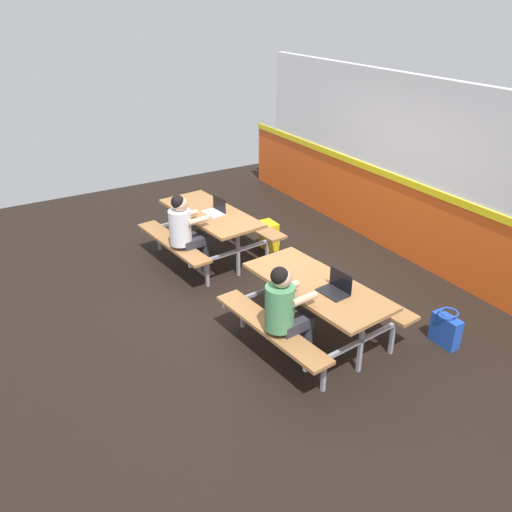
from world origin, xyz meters
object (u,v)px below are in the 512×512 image
(picnic_table_right, at_px, (316,297))
(student_nearer, at_px, (186,229))
(backpack_dark, at_px, (269,236))
(laptop_silver, at_px, (215,210))
(student_further, at_px, (286,309))
(laptop_dark, at_px, (336,288))
(tote_bag_bright, at_px, (446,330))
(picnic_table_left, at_px, (211,222))

(picnic_table_right, bearing_deg, student_nearer, -164.38)
(student_nearer, xyz_separation_m, backpack_dark, (-0.14, 1.43, -0.49))
(student_nearer, xyz_separation_m, laptop_silver, (-0.23, 0.57, 0.08))
(student_further, height_order, laptop_dark, student_further)
(tote_bag_bright, bearing_deg, laptop_silver, -158.65)
(student_nearer, distance_m, laptop_silver, 0.62)
(student_nearer, distance_m, backpack_dark, 1.52)
(student_nearer, height_order, student_further, same)
(laptop_dark, bearing_deg, tote_bag_bright, 63.73)
(backpack_dark, bearing_deg, picnic_table_left, -101.02)
(laptop_dark, height_order, backpack_dark, laptop_dark)
(student_further, height_order, tote_bag_bright, student_further)
(laptop_dark, xyz_separation_m, backpack_dark, (-2.54, 0.77, -0.57))
(picnic_table_right, xyz_separation_m, laptop_silver, (-2.39, -0.03, 0.21))
(laptop_silver, bearing_deg, student_nearer, -67.87)
(laptop_dark, bearing_deg, picnic_table_left, -177.09)
(student_further, bearing_deg, backpack_dark, 151.19)
(student_further, relative_size, tote_bag_bright, 2.81)
(picnic_table_right, relative_size, student_further, 1.51)
(student_further, bearing_deg, student_nearer, -178.46)
(backpack_dark, distance_m, tote_bag_bright, 3.13)
(picnic_table_left, height_order, backpack_dark, picnic_table_left)
(tote_bag_bright, bearing_deg, picnic_table_left, -158.44)
(laptop_dark, relative_size, backpack_dark, 0.77)
(student_nearer, distance_m, laptop_dark, 2.49)
(picnic_table_left, relative_size, student_further, 1.51)
(student_nearer, height_order, laptop_dark, student_nearer)
(laptop_silver, height_order, laptop_dark, same)
(picnic_table_right, distance_m, backpack_dark, 2.47)
(student_nearer, relative_size, student_further, 1.00)
(laptop_silver, relative_size, tote_bag_bright, 0.79)
(picnic_table_right, height_order, laptop_silver, laptop_silver)
(laptop_dark, distance_m, backpack_dark, 2.71)
(student_nearer, xyz_separation_m, laptop_dark, (2.40, 0.67, 0.08))
(student_further, height_order, backpack_dark, student_further)
(tote_bag_bright, bearing_deg, backpack_dark, -172.83)
(student_further, bearing_deg, picnic_table_right, 110.17)
(student_further, distance_m, laptop_dark, 0.61)
(laptop_silver, distance_m, backpack_dark, 1.04)
(student_nearer, bearing_deg, laptop_dark, 15.51)
(student_further, distance_m, tote_bag_bright, 1.94)
(picnic_table_left, bearing_deg, picnic_table_right, 1.75)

